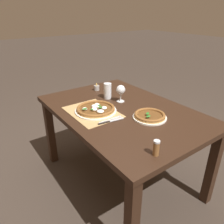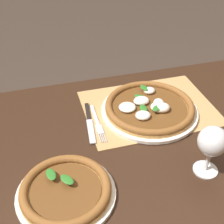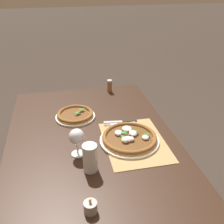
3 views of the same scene
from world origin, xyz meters
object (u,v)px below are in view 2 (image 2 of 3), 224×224
at_px(knife, 90,122).
at_px(pizza_far, 66,191).
at_px(pizza_near, 149,108).
at_px(wine_glass, 212,143).
at_px(fork, 97,123).

bearing_deg(knife, pizza_far, 65.73).
relative_size(pizza_near, knife, 1.57).
xyz_separation_m(wine_glass, knife, (0.27, -0.30, -0.10)).
height_order(pizza_near, pizza_far, pizza_near).
xyz_separation_m(pizza_near, knife, (0.22, 0.00, -0.02)).
distance_m(pizza_near, knife, 0.22).
height_order(wine_glass, knife, wine_glass).
distance_m(pizza_near, fork, 0.19).
xyz_separation_m(pizza_near, wine_glass, (-0.05, 0.30, 0.08)).
bearing_deg(pizza_near, fork, 3.56).
bearing_deg(fork, pizza_near, -176.44).
bearing_deg(knife, fork, 155.41).
height_order(pizza_far, fork, pizza_far).
distance_m(fork, knife, 0.03).
distance_m(wine_glass, fork, 0.39).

